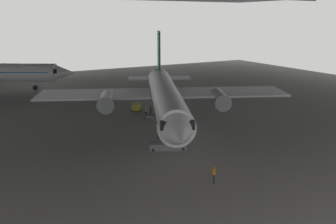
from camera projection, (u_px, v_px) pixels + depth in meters
name	position (u px, v px, depth m)	size (l,w,h in m)	color
ground_plane	(173.00, 133.00, 41.65)	(110.00, 110.00, 0.00)	gray
airplane_main	(165.00, 96.00, 45.21)	(33.01, 32.99, 10.95)	white
boarding_stairs	(167.00, 142.00, 36.53)	(4.31, 2.93, 4.55)	slate
crew_worker_near_nose	(214.00, 173.00, 28.78)	(0.39, 0.45, 1.59)	#232838
crew_worker_by_stairs	(158.00, 131.00, 39.38)	(0.41, 0.43, 1.61)	#232838
baggage_tug	(137.00, 107.00, 51.74)	(2.12, 2.51, 0.90)	yellow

